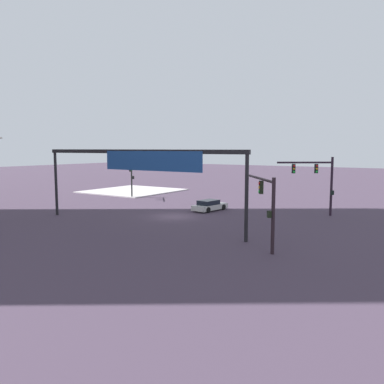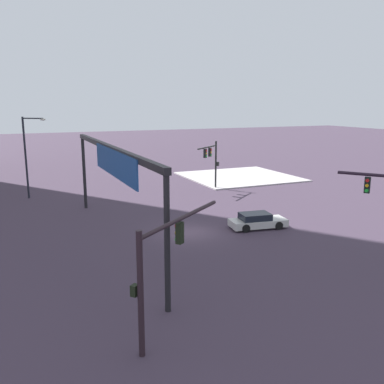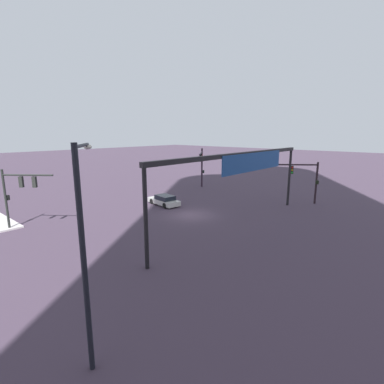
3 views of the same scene
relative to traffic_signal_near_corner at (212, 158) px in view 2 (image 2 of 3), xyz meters
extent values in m
plane|color=#3E3141|center=(-13.31, 8.45, -3.67)|extent=(236.66, 236.66, 0.00)
cube|color=#B3ABAD|center=(6.13, -7.11, -3.59)|extent=(12.84, 13.48, 0.15)
cylinder|color=black|center=(0.73, -0.89, -0.96)|extent=(0.20, 0.20, 5.41)
cylinder|color=black|center=(-0.66, 0.86, 1.25)|extent=(2.91, 3.60, 0.15)
cube|color=black|center=(-0.27, 0.37, 0.65)|extent=(0.40, 0.41, 0.95)
cylinder|color=red|center=(-0.39, 0.27, 0.94)|extent=(0.17, 0.19, 0.20)
cylinder|color=orange|center=(-0.39, 0.27, 0.64)|extent=(0.17, 0.19, 0.20)
cylinder|color=green|center=(-0.39, 0.27, 0.34)|extent=(0.17, 0.19, 0.20)
cube|color=black|center=(-1.00, 1.29, 0.65)|extent=(0.40, 0.41, 0.95)
cylinder|color=red|center=(-1.13, 1.19, 0.94)|extent=(0.17, 0.19, 0.20)
cylinder|color=orange|center=(-1.13, 1.19, 0.64)|extent=(0.17, 0.19, 0.20)
cylinder|color=green|center=(-1.13, 1.19, 0.34)|extent=(0.17, 0.19, 0.20)
cube|color=black|center=(0.54, -1.04, -0.82)|extent=(0.37, 0.38, 0.44)
cube|color=black|center=(-23.29, 1.45, 1.20)|extent=(0.41, 0.40, 0.95)
cylinder|color=red|center=(-23.39, 1.58, 1.49)|extent=(0.20, 0.17, 0.20)
cylinder|color=orange|center=(-23.39, 1.58, 1.19)|extent=(0.20, 0.17, 0.20)
cylinder|color=green|center=(-23.39, 1.58, 0.89)|extent=(0.20, 0.17, 0.20)
cylinder|color=black|center=(-27.06, 16.44, -1.15)|extent=(0.24, 0.24, 5.04)
cylinder|color=black|center=(-25.04, 13.89, 1.05)|extent=(4.20, 5.22, 0.18)
cube|color=black|center=(-25.19, 14.08, 0.44)|extent=(0.40, 0.41, 0.95)
cylinder|color=red|center=(-25.06, 14.18, 0.73)|extent=(0.17, 0.19, 0.20)
cylinder|color=orange|center=(-25.06, 14.18, 0.43)|extent=(0.17, 0.19, 0.20)
cylinder|color=green|center=(-25.06, 14.18, 0.13)|extent=(0.17, 0.19, 0.20)
cube|color=black|center=(-26.86, 16.60, -1.02)|extent=(0.37, 0.38, 0.44)
cylinder|color=black|center=(4.06, 18.91, 0.45)|extent=(0.20, 0.20, 8.25)
cylinder|color=black|center=(3.34, 18.01, 4.43)|extent=(1.54, 1.87, 0.12)
ellipsoid|color=silver|center=(2.61, 17.12, 4.33)|extent=(0.61, 0.66, 0.20)
cylinder|color=black|center=(-24.13, 14.27, -0.44)|extent=(0.28, 0.28, 6.47)
cylinder|color=black|center=(-2.48, 14.27, -0.44)|extent=(0.28, 0.28, 6.47)
cube|color=black|center=(-13.31, 14.27, 2.97)|extent=(22.05, 0.35, 0.35)
cube|color=navy|center=(-15.32, 14.49, 2.19)|extent=(10.24, 0.08, 1.68)
cube|color=#B8B7B2|center=(-14.45, 3.13, -3.23)|extent=(2.37, 4.61, 0.55)
cube|color=black|center=(-14.41, 3.39, -2.71)|extent=(1.86, 2.49, 0.50)
cylinder|color=black|center=(-13.84, 1.66, -3.35)|extent=(0.31, 0.67, 0.64)
cylinder|color=black|center=(-15.46, 1.90, -3.35)|extent=(0.31, 0.67, 0.64)
cylinder|color=black|center=(-13.44, 4.36, -3.35)|extent=(0.31, 0.67, 0.64)
cylinder|color=black|center=(-15.06, 4.60, -3.35)|extent=(0.31, 0.67, 0.64)
camera|label=1|loc=(-36.35, 40.27, 3.23)|focal=36.53mm
camera|label=2|loc=(-41.13, 20.55, 5.88)|focal=39.23mm
camera|label=3|loc=(8.49, 27.69, 4.91)|focal=27.01mm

